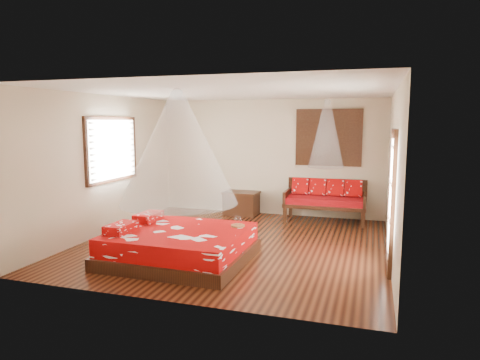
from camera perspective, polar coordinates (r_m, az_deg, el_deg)
name	(u,v)px	position (r m, az deg, el deg)	size (l,w,h in m)	color
room	(234,169)	(7.84, -0.75, 1.44)	(5.54, 5.54, 2.84)	black
bed	(179,245)	(7.19, -8.15, -8.55)	(2.24, 2.04, 0.65)	black
daybed	(325,198)	(9.99, 11.32, -2.42)	(1.82, 0.81, 0.95)	black
storage_chest	(241,203)	(10.51, 0.19, -3.07)	(0.85, 0.64, 0.57)	black
shutter_panel	(329,138)	(10.18, 11.73, 5.56)	(1.52, 0.06, 1.32)	black
window_left	(112,149)	(9.20, -16.65, 3.93)	(0.10, 1.74, 1.34)	black
glazed_door	(391,201)	(6.91, 19.53, -2.63)	(0.08, 1.02, 2.16)	black
wine_tray	(238,224)	(7.28, -0.29, -5.84)	(0.23, 0.23, 0.19)	brown
mosquito_net_main	(178,148)	(6.91, -8.25, 4.25)	(1.90, 1.90, 1.80)	white
mosquito_net_daybed	(327,134)	(9.71, 11.46, 6.06)	(0.79, 0.79, 1.50)	white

